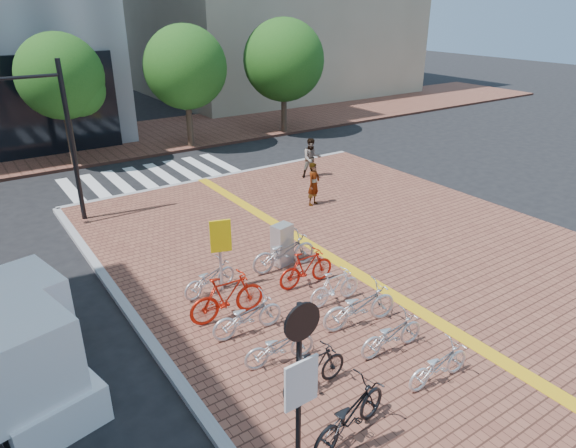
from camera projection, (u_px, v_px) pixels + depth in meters
ground at (344, 333)px, 12.26m from camera, size 120.00×120.00×0.00m
kerb_north at (223, 177)px, 22.87m from camera, size 14.00×0.25×0.15m
far_sidewalk at (97, 144)px, 28.14m from camera, size 70.00×8.00×0.15m
crosswalk at (153, 177)px, 23.12m from camera, size 7.50×4.00×0.01m
street_trees at (205, 68)px, 26.45m from camera, size 16.20×4.60×6.35m
bike_0 at (349, 414)px, 8.96m from camera, size 2.02×1.05×1.01m
bike_1 at (315, 370)px, 10.08m from camera, size 1.60×0.53×0.95m
bike_2 at (279, 346)px, 10.86m from camera, size 1.67×0.81×0.84m
bike_3 at (247, 316)px, 11.83m from camera, size 1.80×0.72×0.93m
bike_4 at (227, 297)px, 12.36m from camera, size 1.98×0.66×1.17m
bike_5 at (210, 278)px, 13.51m from camera, size 1.71×0.88×0.86m
bike_6 at (438, 364)px, 10.32m from camera, size 1.62×0.62×0.84m
bike_7 at (392, 334)px, 11.23m from camera, size 1.70×0.69×0.88m
bike_8 at (359, 306)px, 12.12m from camera, size 2.05×0.98×1.03m
bike_9 at (335, 287)px, 13.02m from camera, size 1.55×0.48×0.93m
bike_10 at (306, 268)px, 13.84m from camera, size 1.72×0.55×1.02m
bike_11 at (284, 252)px, 14.68m from camera, size 2.06×0.85×1.06m
pedestrian_a at (314, 184)px, 19.25m from camera, size 0.70×0.57×1.64m
pedestrian_b at (312, 158)px, 22.26m from camera, size 1.02×0.92×1.73m
utility_box at (282, 244)px, 14.94m from camera, size 0.64×0.53×1.24m
yellow_sign at (220, 243)px, 13.22m from camera, size 0.54×0.21×2.04m
notice_sign at (300, 373)px, 7.58m from camera, size 0.61×0.14×3.30m
traffic_light_pole at (24, 117)px, 16.15m from camera, size 2.94×1.13×5.48m
box_truck at (16, 348)px, 9.95m from camera, size 2.56×4.29×2.32m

